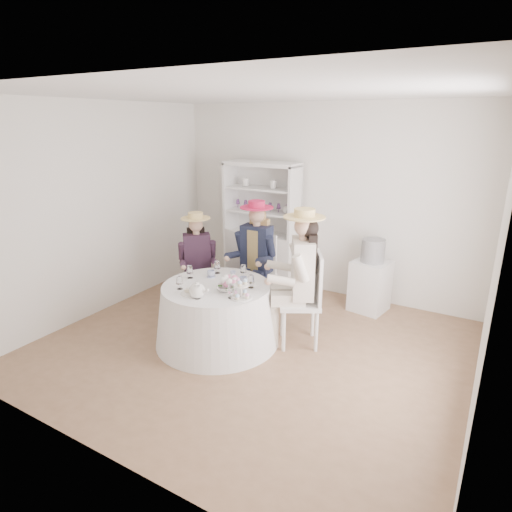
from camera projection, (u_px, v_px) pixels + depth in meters
The scene contains 23 objects.
ground at pixel (252, 346), 4.87m from camera, with size 4.50×4.50×0.00m, color brown.
ceiling at pixel (251, 93), 4.05m from camera, with size 4.50×4.50×0.00m, color white.
wall_back at pixel (323, 201), 6.10m from camera, with size 4.50×4.50×0.00m, color white.
wall_front at pixel (96, 296), 2.81m from camera, with size 4.50×4.50×0.00m, color white.
wall_left at pixel (102, 209), 5.53m from camera, with size 4.50×4.50×0.00m, color white.
wall_right at pixel (495, 267), 3.38m from camera, with size 4.50×4.50×0.00m, color white.
tea_table at pixel (217, 314), 4.88m from camera, with size 1.41×1.41×0.70m.
hutch at pixel (262, 243), 6.48m from camera, with size 1.27×0.83×1.89m.
side_table at pixel (370, 286), 5.71m from camera, with size 0.44×0.44×0.68m, color silver.
hatbox at pixel (373, 251), 5.56m from camera, with size 0.30×0.30×0.30m, color black.
guest_left at pixel (197, 257), 5.58m from camera, with size 0.56×0.57×1.33m.
guest_mid at pixel (256, 251), 5.51m from camera, with size 0.54×0.56×1.50m.
guest_right at pixel (300, 271), 4.67m from camera, with size 0.67×0.61×1.57m.
spare_chair at pixel (242, 264), 5.87m from camera, with size 0.56×0.56×1.05m.
teacup_a at pixel (211, 274), 5.01m from camera, with size 0.09×0.09×0.07m, color white.
teacup_b at pixel (233, 275), 5.00m from camera, with size 0.07×0.07×0.07m, color white.
teacup_c at pixel (243, 281), 4.80m from camera, with size 0.09×0.09×0.07m, color white.
flower_bowl at pixel (226, 289), 4.60m from camera, with size 0.21×0.21×0.05m, color white.
flower_arrangement at pixel (230, 282), 4.61m from camera, with size 0.19×0.19×0.07m.
table_teapot at pixel (197, 291), 4.43m from camera, with size 0.24×0.17×0.18m.
sandwich_plate at pixel (192, 292), 4.54m from camera, with size 0.24×0.24×0.05m.
cupcake_stand at pixel (241, 291), 4.40m from camera, with size 0.22×0.22×0.20m.
stemware_set at pixel (216, 279), 4.75m from camera, with size 0.85×0.85×0.15m.
Camera 1 is at (2.22, -3.71, 2.46)m, focal length 30.00 mm.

